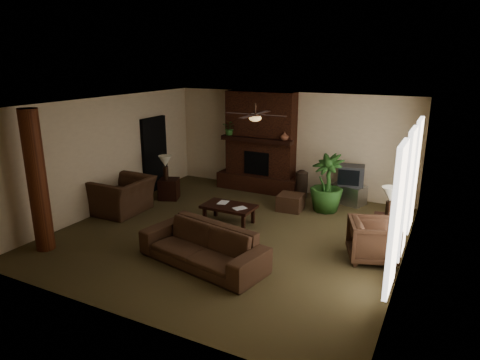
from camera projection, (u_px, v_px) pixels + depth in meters
The scene contains 23 objects.
room_shell at pixel (231, 171), 8.89m from camera, with size 7.00×7.00×7.00m.
fireplace at pixel (260, 150), 12.06m from camera, with size 2.40×0.70×2.80m.
windows at pixel (407, 194), 7.56m from camera, with size 0.08×3.65×2.35m.
log_column at pixel (37, 182), 8.12m from camera, with size 0.36×0.36×2.80m, color brown.
doorway at pixel (155, 154), 12.02m from camera, with size 0.10×1.00×2.10m, color black.
ceiling_fan at pixel (255, 117), 8.65m from camera, with size 1.35×1.35×0.37m.
sofa at pixel (202, 240), 7.75m from camera, with size 2.47×0.72×0.97m, color #482E1E.
armchair_left at pixel (123, 190), 10.35m from camera, with size 1.33×0.86×1.16m, color #482E1E.
armchair_right at pixel (373, 239), 7.91m from camera, with size 0.85×0.80×0.87m, color #482E1E.
coffee_table at pixel (229, 208), 9.73m from camera, with size 1.20×0.70×0.43m.
ottoman at pixel (291, 202), 10.62m from camera, with size 0.60×0.60×0.40m, color #482E1E.
tv_stand at pixel (348, 194), 11.12m from camera, with size 0.85×0.50×0.50m, color #B3B3B5.
tv at pixel (351, 175), 10.95m from camera, with size 0.73×0.63×0.52m.
floor_vase at pixel (302, 182), 11.55m from camera, with size 0.34×0.34×0.77m.
floor_plant at pixel (326, 195), 10.50m from camera, with size 0.81×1.44×0.81m, color #2F5D25.
side_table_left at pixel (169, 189), 11.45m from camera, with size 0.50×0.50×0.55m, color black.
lamp_left at pixel (165, 163), 11.24m from camera, with size 0.39×0.39×0.65m.
side_table_right at pixel (385, 229), 8.77m from camera, with size 0.50×0.50×0.55m, color black.
lamp_right at pixel (390, 197), 8.51m from camera, with size 0.39×0.39×0.65m.
mantel_plant at pixel (230, 129), 12.06m from camera, with size 0.38×0.42×0.33m, color #2F5D25.
mantel_vase at pixel (285, 136), 11.32m from camera, with size 0.22×0.23×0.22m, color brown.
book_a at pixel (219, 197), 9.84m from camera, with size 0.22×0.03×0.29m, color #999999.
book_b at pixel (237, 201), 9.53m from camera, with size 0.21×0.02×0.29m, color #999999.
Camera 1 is at (4.06, -7.57, 3.68)m, focal length 31.67 mm.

